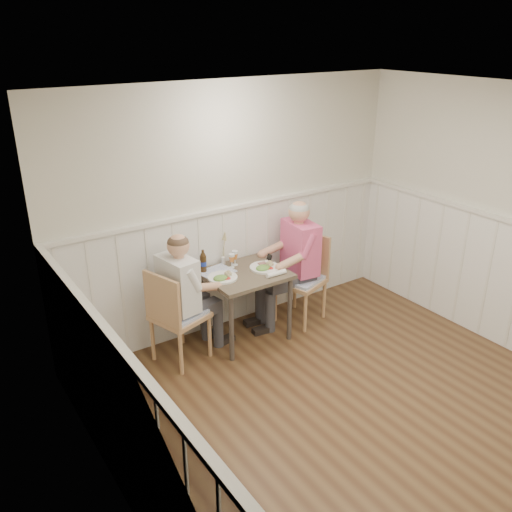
# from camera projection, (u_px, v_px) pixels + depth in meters

# --- Properties ---
(ground_plane) EXTENTS (4.50, 4.50, 0.00)m
(ground_plane) POSITION_uv_depth(u_px,v_px,m) (380.00, 429.00, 4.44)
(ground_plane) COLOR #492E1B
(room_shell) EXTENTS (4.04, 4.54, 2.60)m
(room_shell) POSITION_uv_depth(u_px,v_px,m) (399.00, 260.00, 3.85)
(room_shell) COLOR beige
(room_shell) RESTS_ON ground
(wainscot) EXTENTS (4.00, 4.49, 1.34)m
(wainscot) POSITION_uv_depth(u_px,v_px,m) (329.00, 321.00, 4.69)
(wainscot) COLOR silver
(wainscot) RESTS_ON ground
(dining_table) EXTENTS (0.81, 0.70, 0.75)m
(dining_table) POSITION_uv_depth(u_px,v_px,m) (245.00, 282.00, 5.53)
(dining_table) COLOR #4B3F34
(dining_table) RESTS_ON ground
(chair_right) EXTENTS (0.58, 0.58, 0.97)m
(chair_right) POSITION_uv_depth(u_px,v_px,m) (304.00, 275.00, 5.96)
(chair_right) COLOR #B07B56
(chair_right) RESTS_ON ground
(chair_left) EXTENTS (0.58, 0.58, 0.97)m
(chair_left) POSITION_uv_depth(u_px,v_px,m) (175.00, 313.00, 5.16)
(chair_left) COLOR #B07B56
(chair_left) RESTS_ON ground
(man_in_pink) EXTENTS (0.68, 0.47, 1.41)m
(man_in_pink) POSITION_uv_depth(u_px,v_px,m) (296.00, 271.00, 5.90)
(man_in_pink) COLOR #3F3F47
(man_in_pink) RESTS_ON ground
(diner_cream) EXTENTS (0.66, 0.47, 1.32)m
(diner_cream) POSITION_uv_depth(u_px,v_px,m) (183.00, 306.00, 5.23)
(diner_cream) COLOR #3F3F47
(diner_cream) RESTS_ON ground
(plate_man) EXTENTS (0.31, 0.31, 0.08)m
(plate_man) POSITION_uv_depth(u_px,v_px,m) (264.00, 267.00, 5.56)
(plate_man) COLOR white
(plate_man) RESTS_ON dining_table
(plate_diner) EXTENTS (0.30, 0.30, 0.07)m
(plate_diner) POSITION_uv_depth(u_px,v_px,m) (222.00, 277.00, 5.33)
(plate_diner) COLOR white
(plate_diner) RESTS_ON dining_table
(beer_glass_a) EXTENTS (0.06, 0.06, 0.16)m
(beer_glass_a) POSITION_uv_depth(u_px,v_px,m) (235.00, 256.00, 5.61)
(beer_glass_a) COLOR silver
(beer_glass_a) RESTS_ON dining_table
(beer_glass_b) EXTENTS (0.06, 0.06, 0.15)m
(beer_glass_b) POSITION_uv_depth(u_px,v_px,m) (232.00, 258.00, 5.55)
(beer_glass_b) COLOR silver
(beer_glass_b) RESTS_ON dining_table
(beer_bottle) EXTENTS (0.07, 0.07, 0.24)m
(beer_bottle) POSITION_uv_depth(u_px,v_px,m) (203.00, 262.00, 5.46)
(beer_bottle) COLOR #32210F
(beer_bottle) RESTS_ON dining_table
(rolled_napkin) EXTENTS (0.22, 0.05, 0.05)m
(rolled_napkin) POSITION_uv_depth(u_px,v_px,m) (276.00, 274.00, 5.40)
(rolled_napkin) COLOR white
(rolled_napkin) RESTS_ON dining_table
(grass_vase) EXTENTS (0.04, 0.04, 0.36)m
(grass_vase) POSITION_uv_depth(u_px,v_px,m) (223.00, 249.00, 5.62)
(grass_vase) COLOR silver
(grass_vase) RESTS_ON dining_table
(gingham_mat) EXTENTS (0.37, 0.32, 0.01)m
(gingham_mat) POSITION_uv_depth(u_px,v_px,m) (217.00, 272.00, 5.49)
(gingham_mat) COLOR #6C7FB7
(gingham_mat) RESTS_ON dining_table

